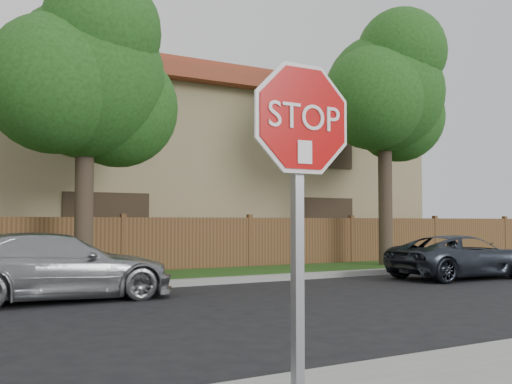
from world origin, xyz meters
TOP-DOWN VIEW (x-y plane):
  - tree_mid at (2.52, 9.57)m, footprint 4.80×3.90m
  - tree_right at (12.02, 9.57)m, footprint 4.80×3.90m
  - stop_sign at (1.09, -1.48)m, footprint 1.01×0.13m
  - sedan_right at (1.31, 6.94)m, footprint 4.42×1.82m
  - sedan_far_right at (11.45, 6.21)m, footprint 4.14×2.08m

SIDE VIEW (x-z plane):
  - sedan_far_right at x=11.45m, z-range 0.00..1.12m
  - sedan_right at x=1.31m, z-range 0.00..1.28m
  - stop_sign at x=1.09m, z-range 0.55..3.11m
  - tree_mid at x=2.52m, z-range 1.20..8.55m
  - tree_right at x=12.02m, z-range 1.47..9.67m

